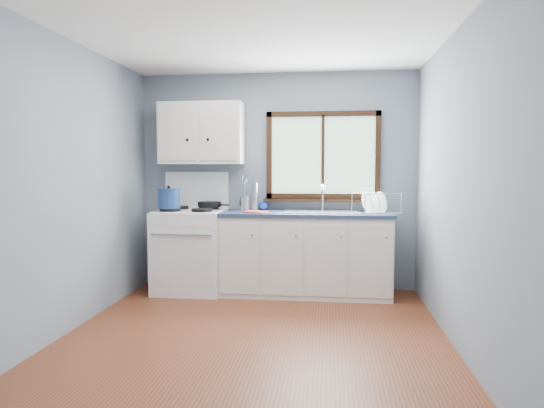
# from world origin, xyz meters

# --- Properties ---
(floor) EXTENTS (3.20, 3.60, 0.02)m
(floor) POSITION_xyz_m (0.00, 0.00, -0.01)
(floor) COLOR brown
(floor) RESTS_ON ground
(ceiling) EXTENTS (3.20, 3.60, 0.02)m
(ceiling) POSITION_xyz_m (0.00, 0.00, 2.51)
(ceiling) COLOR white
(ceiling) RESTS_ON wall_back
(wall_back) EXTENTS (3.20, 0.02, 2.50)m
(wall_back) POSITION_xyz_m (0.00, 1.81, 1.25)
(wall_back) COLOR gray
(wall_back) RESTS_ON ground
(wall_front) EXTENTS (3.20, 0.02, 2.50)m
(wall_front) POSITION_xyz_m (0.00, -1.81, 1.25)
(wall_front) COLOR gray
(wall_front) RESTS_ON ground
(wall_left) EXTENTS (0.02, 3.60, 2.50)m
(wall_left) POSITION_xyz_m (-1.61, 0.00, 1.25)
(wall_left) COLOR gray
(wall_left) RESTS_ON ground
(wall_right) EXTENTS (0.02, 3.60, 2.50)m
(wall_right) POSITION_xyz_m (1.61, 0.00, 1.25)
(wall_right) COLOR gray
(wall_right) RESTS_ON ground
(gas_range) EXTENTS (0.76, 0.69, 1.36)m
(gas_range) POSITION_xyz_m (-0.95, 1.47, 0.49)
(gas_range) COLOR white
(gas_range) RESTS_ON floor
(base_cabinets) EXTENTS (1.85, 0.60, 0.88)m
(base_cabinets) POSITION_xyz_m (0.36, 1.49, 0.41)
(base_cabinets) COLOR silver
(base_cabinets) RESTS_ON floor
(countertop) EXTENTS (1.89, 0.64, 0.04)m
(countertop) POSITION_xyz_m (0.36, 1.49, 0.90)
(countertop) COLOR #1F2C46
(countertop) RESTS_ON base_cabinets
(sink) EXTENTS (0.84, 0.46, 0.44)m
(sink) POSITION_xyz_m (0.54, 1.49, 0.86)
(sink) COLOR silver
(sink) RESTS_ON countertop
(window) EXTENTS (1.36, 0.10, 1.03)m
(window) POSITION_xyz_m (0.54, 1.77, 1.48)
(window) COLOR #9EC6A8
(window) RESTS_ON wall_back
(upper_cabinets) EXTENTS (0.95, 0.35, 0.70)m
(upper_cabinets) POSITION_xyz_m (-0.85, 1.63, 1.80)
(upper_cabinets) COLOR silver
(upper_cabinets) RESTS_ON wall_back
(skillet) EXTENTS (0.43, 0.36, 0.05)m
(skillet) POSITION_xyz_m (-0.76, 1.62, 0.99)
(skillet) COLOR black
(skillet) RESTS_ON gas_range
(stockpot) EXTENTS (0.32, 0.32, 0.25)m
(stockpot) POSITION_xyz_m (-1.15, 1.33, 1.07)
(stockpot) COLOR navy
(stockpot) RESTS_ON gas_range
(utensil_crock) EXTENTS (0.16, 0.16, 0.41)m
(utensil_crock) POSITION_xyz_m (-0.35, 1.63, 1.00)
(utensil_crock) COLOR silver
(utensil_crock) RESTS_ON countertop
(thermos) EXTENTS (0.09, 0.09, 0.32)m
(thermos) POSITION_xyz_m (-0.24, 1.64, 1.08)
(thermos) COLOR silver
(thermos) RESTS_ON countertop
(soap_bottle) EXTENTS (0.12, 0.12, 0.25)m
(soap_bottle) POSITION_xyz_m (-0.14, 1.69, 1.05)
(soap_bottle) COLOR blue
(soap_bottle) RESTS_ON countertop
(dish_towel) EXTENTS (0.28, 0.25, 0.02)m
(dish_towel) POSITION_xyz_m (-0.18, 1.35, 0.93)
(dish_towel) COLOR #E0523A
(dish_towel) RESTS_ON countertop
(dish_rack) EXTENTS (0.54, 0.49, 0.23)m
(dish_rack) POSITION_xyz_m (1.11, 1.50, 0.98)
(dish_rack) COLOR silver
(dish_rack) RESTS_ON countertop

